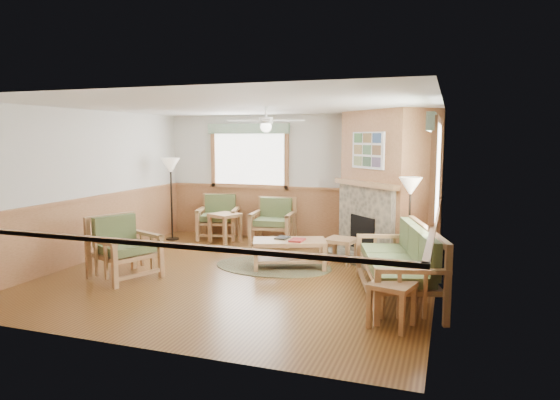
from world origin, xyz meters
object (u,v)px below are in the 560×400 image
(armchair_left, at_px, (124,248))
(footstool, at_px, (341,250))
(end_table_chairs, at_px, (225,228))
(end_table_sofa, at_px, (392,305))
(armchair_back_right, at_px, (273,221))
(sofa, at_px, (396,263))
(floor_lamp_right, at_px, (409,227))
(armchair_back_left, at_px, (218,217))
(coffee_table, at_px, (289,254))
(floor_lamp_left, at_px, (171,199))

(armchair_left, relative_size, footstool, 1.96)
(end_table_chairs, distance_m, end_table_sofa, 5.38)
(armchair_back_right, bearing_deg, footstool, -38.96)
(sofa, bearing_deg, floor_lamp_right, 160.73)
(armchair_back_left, relative_size, coffee_table, 0.78)
(coffee_table, relative_size, floor_lamp_left, 0.68)
(end_table_sofa, height_order, floor_lamp_left, floor_lamp_left)
(armchair_back_left, height_order, armchair_back_right, armchair_back_left)
(armchair_back_left, height_order, end_table_sofa, armchair_back_left)
(armchair_back_right, bearing_deg, end_table_chairs, -172.75)
(armchair_left, bearing_deg, footstool, -32.13)
(end_table_chairs, bearing_deg, end_table_sofa, -43.61)
(sofa, relative_size, end_table_sofa, 4.07)
(armchair_back_left, xyz_separation_m, footstool, (3.02, -1.28, -0.26))
(end_table_sofa, bearing_deg, coffee_table, 132.29)
(footstool, bearing_deg, floor_lamp_left, 168.58)
(armchair_back_right, relative_size, end_table_sofa, 1.78)
(end_table_chairs, xyz_separation_m, floor_lamp_left, (-1.21, -0.12, 0.58))
(armchair_left, distance_m, floor_lamp_left, 3.03)
(end_table_chairs, bearing_deg, sofa, -34.27)
(armchair_left, xyz_separation_m, footstool, (3.02, 2.09, -0.27))
(armchair_left, bearing_deg, sofa, -61.52)
(armchair_back_left, bearing_deg, floor_lamp_right, -38.78)
(footstool, relative_size, floor_lamp_right, 0.31)
(end_table_chairs, bearing_deg, armchair_back_right, 12.49)
(armchair_back_left, bearing_deg, end_table_chairs, -63.71)
(armchair_back_left, xyz_separation_m, end_table_chairs, (0.33, -0.37, -0.17))
(sofa, relative_size, armchair_back_right, 2.29)
(armchair_back_left, xyz_separation_m, floor_lamp_right, (4.23, -1.82, 0.33))
(footstool, bearing_deg, floor_lamp_right, -24.19)
(armchair_back_left, bearing_deg, coffee_table, -55.92)
(coffee_table, xyz_separation_m, end_table_chairs, (-1.94, 1.56, 0.06))
(sofa, distance_m, coffee_table, 2.17)
(sofa, distance_m, armchair_left, 4.17)
(coffee_table, bearing_deg, end_table_chairs, 120.53)
(armchair_back_left, height_order, coffee_table, armchair_back_left)
(armchair_back_right, bearing_deg, end_table_sofa, -58.93)
(sofa, height_order, armchair_back_right, sofa)
(coffee_table, relative_size, end_table_chairs, 1.98)
(coffee_table, xyz_separation_m, floor_lamp_left, (-3.15, 1.45, 0.65))
(sofa, bearing_deg, footstool, -162.30)
(floor_lamp_left, distance_m, floor_lamp_right, 5.27)
(coffee_table, relative_size, end_table_sofa, 2.30)
(armchair_back_right, distance_m, armchair_left, 3.48)
(coffee_table, height_order, end_table_chairs, end_table_chairs)
(armchair_left, bearing_deg, coffee_table, -34.58)
(floor_lamp_right, bearing_deg, armchair_back_left, 156.75)
(armchair_left, distance_m, end_table_sofa, 4.28)
(end_table_sofa, height_order, floor_lamp_right, floor_lamp_right)
(armchair_back_left, xyz_separation_m, coffee_table, (2.27, -1.93, -0.23))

